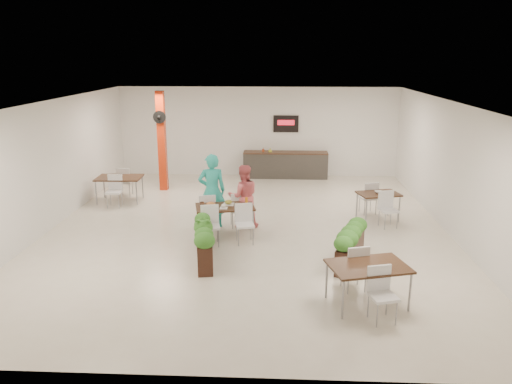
% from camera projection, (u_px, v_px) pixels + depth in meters
% --- Properties ---
extents(ground, '(12.00, 12.00, 0.00)m').
position_uv_depth(ground, '(248.00, 230.00, 12.66)').
color(ground, beige).
rests_on(ground, ground).
extents(room_shell, '(10.10, 12.10, 3.22)m').
position_uv_depth(room_shell, '(247.00, 152.00, 12.12)').
color(room_shell, white).
rests_on(room_shell, ground).
extents(red_column, '(0.40, 0.41, 3.20)m').
position_uv_depth(red_column, '(162.00, 140.00, 16.01)').
color(red_column, red).
rests_on(red_column, ground).
extents(service_counter, '(3.00, 0.64, 2.20)m').
position_uv_depth(service_counter, '(285.00, 164.00, 17.92)').
color(service_counter, '#302D2A').
rests_on(service_counter, ground).
extents(main_table, '(1.54, 1.84, 0.92)m').
position_uv_depth(main_table, '(225.00, 211.00, 12.10)').
color(main_table, black).
rests_on(main_table, ground).
extents(diner_man, '(0.77, 0.59, 1.91)m').
position_uv_depth(diner_man, '(212.00, 191.00, 12.67)').
color(diner_man, '#29B4A7').
rests_on(diner_man, ground).
extents(diner_woman, '(0.90, 0.77, 1.63)m').
position_uv_depth(diner_woman, '(243.00, 196.00, 12.67)').
color(diner_woman, '#E6666C').
rests_on(diner_woman, ground).
extents(planter_left, '(0.67, 1.90, 1.00)m').
position_uv_depth(planter_left, '(204.00, 237.00, 10.69)').
color(planter_left, black).
rests_on(planter_left, ground).
extents(planter_right, '(0.86, 1.63, 0.89)m').
position_uv_depth(planter_right, '(351.00, 242.00, 10.50)').
color(planter_right, black).
rests_on(planter_right, ground).
extents(side_table_a, '(1.35, 1.63, 0.92)m').
position_uv_depth(side_table_a, '(119.00, 181.00, 14.98)').
color(side_table_a, black).
rests_on(side_table_a, ground).
extents(side_table_b, '(1.21, 1.67, 0.92)m').
position_uv_depth(side_table_b, '(378.00, 198.00, 13.25)').
color(side_table_b, black).
rests_on(side_table_b, ground).
extents(side_table_c, '(1.54, 1.67, 0.92)m').
position_uv_depth(side_table_c, '(368.00, 271.00, 8.72)').
color(side_table_c, black).
rests_on(side_table_c, ground).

